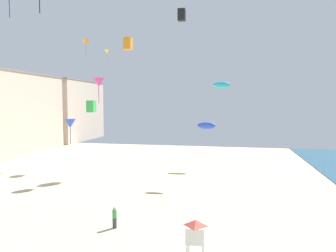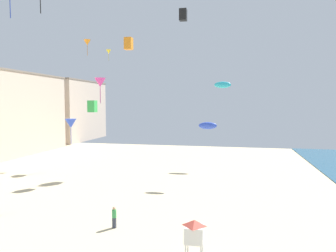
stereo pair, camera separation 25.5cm
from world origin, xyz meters
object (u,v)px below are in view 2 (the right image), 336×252
at_px(kite_flyer, 114,216).
at_px(kite_orange_delta, 87,43).
at_px(kite_yellow_delta, 109,52).
at_px(kite_orange_box, 129,44).
at_px(kite_black_box, 183,15).
at_px(lifeguard_stand, 194,232).
at_px(kite_cyan_parafoil, 223,85).
at_px(kite_blue_delta_2, 71,124).
at_px(kite_magenta_delta, 100,83).
at_px(kite_blue_parafoil, 208,126).
at_px(kite_green_box, 92,106).

bearing_deg(kite_flyer, kite_orange_delta, 146.81).
bearing_deg(kite_orange_delta, kite_yellow_delta, 96.88).
relative_size(kite_orange_box, kite_black_box, 0.68).
bearing_deg(lifeguard_stand, kite_flyer, 127.49).
bearing_deg(kite_cyan_parafoil, kite_blue_delta_2, -137.92).
bearing_deg(kite_yellow_delta, kite_orange_delta, -83.12).
distance_m(kite_black_box, kite_cyan_parafoil, 15.71).
distance_m(kite_black_box, kite_orange_delta, 15.78).
relative_size(kite_flyer, kite_cyan_parafoil, 0.80).
relative_size(kite_orange_delta, kite_magenta_delta, 0.54).
xyz_separation_m(kite_orange_box, kite_black_box, (2.60, 17.89, 7.59)).
bearing_deg(kite_orange_delta, kite_black_box, 40.24).
xyz_separation_m(kite_yellow_delta, kite_blue_parafoil, (16.65, -3.53, -11.72)).
bearing_deg(kite_orange_delta, kite_flyer, -58.44).
xyz_separation_m(kite_blue_parafoil, kite_orange_delta, (-15.45, -6.48, 11.25)).
distance_m(kite_flyer, kite_blue_parafoil, 24.55).
relative_size(kite_flyer, kite_orange_delta, 0.80).
bearing_deg(lifeguard_stand, kite_black_box, 77.92).
relative_size(kite_blue_delta_2, kite_magenta_delta, 0.63).
distance_m(kite_cyan_parafoil, kite_blue_parafoil, 8.29).
xyz_separation_m(kite_black_box, kite_blue_delta_2, (-7.30, -21.24, -15.52)).
height_order(kite_yellow_delta, kite_orange_delta, kite_yellow_delta).
bearing_deg(kite_magenta_delta, kite_green_box, -71.68).
height_order(kite_flyer, lifeguard_stand, lifeguard_stand).
bearing_deg(kite_blue_delta_2, kite_flyer, -39.23).
distance_m(kite_yellow_delta, kite_black_box, 13.49).
bearing_deg(kite_orange_box, kite_blue_delta_2, -144.51).
xyz_separation_m(kite_blue_delta_2, kite_orange_delta, (-3.98, 11.69, 9.97)).
xyz_separation_m(kite_blue_delta_2, kite_magenta_delta, (-4.74, 17.24, 5.10)).
xyz_separation_m(lifeguard_stand, kite_magenta_delta, (-17.76, 26.25, 10.81)).
relative_size(kite_orange_box, kite_magenta_delta, 0.31).
bearing_deg(kite_flyer, kite_magenta_delta, 141.67).
xyz_separation_m(kite_green_box, kite_magenta_delta, (-2.91, 8.80, 3.53)).
distance_m(kite_orange_box, kite_blue_delta_2, 9.80).
bearing_deg(kite_cyan_parafoil, kite_orange_box, -134.96).
bearing_deg(kite_blue_parafoil, kite_blue_delta_2, -122.25).
distance_m(kite_flyer, kite_black_box, 34.54).
bearing_deg(kite_flyer, kite_yellow_delta, 138.56).
bearing_deg(kite_blue_parafoil, kite_black_box, 143.76).
xyz_separation_m(lifeguard_stand, kite_cyan_parafoil, (0.74, 21.43, 9.94)).
bearing_deg(kite_green_box, lifeguard_stand, -49.62).
bearing_deg(kite_blue_delta_2, kite_orange_box, 35.49).
height_order(kite_flyer, kite_blue_delta_2, kite_blue_delta_2).
bearing_deg(kite_yellow_delta, kite_blue_delta_2, -76.57).
bearing_deg(lifeguard_stand, kite_orange_delta, 106.60).
xyz_separation_m(kite_cyan_parafoil, kite_orange_delta, (-17.73, -0.73, 5.74)).
xyz_separation_m(kite_flyer, kite_orange_delta, (-10.41, 16.94, 16.60)).
distance_m(kite_cyan_parafoil, kite_magenta_delta, 19.14).
bearing_deg(kite_orange_delta, kite_orange_box, -43.91).
bearing_deg(kite_orange_delta, lifeguard_stand, -50.62).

